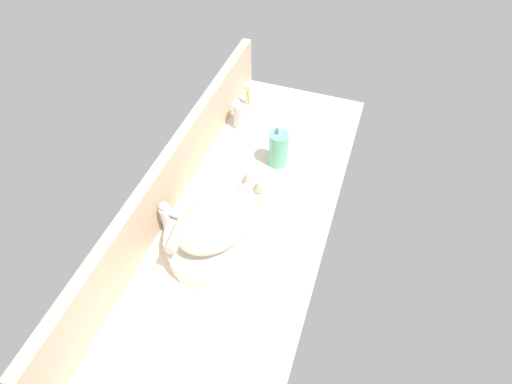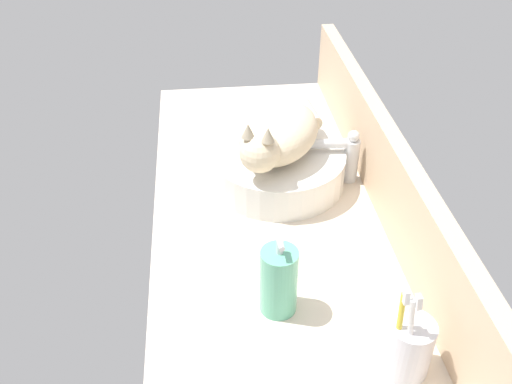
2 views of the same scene
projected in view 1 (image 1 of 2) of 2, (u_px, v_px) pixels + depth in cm
name	position (u px, v px, depth cm)	size (l,w,h in cm)	color
ground_plane	(248.00, 215.00, 131.13)	(138.79, 53.43, 4.00)	beige
backsplash_panel	(174.00, 173.00, 127.52)	(138.79, 3.60, 19.23)	#CCAD8C
sink_basin	(220.00, 241.00, 117.26)	(31.71, 31.71, 8.19)	silver
cat	(221.00, 218.00, 110.38)	(30.07, 26.83, 14.00)	beige
faucet	(170.00, 218.00, 118.79)	(3.60, 11.85, 13.60)	silver
soap_dispenser	(278.00, 149.00, 138.58)	(6.78, 6.78, 16.83)	#60B793
toothbrush_cup	(243.00, 114.00, 153.09)	(7.55, 7.55, 18.66)	silver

